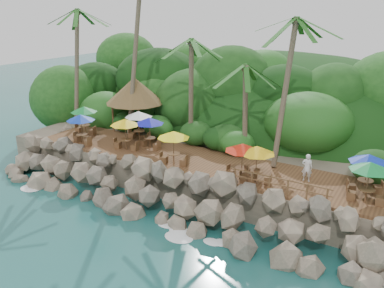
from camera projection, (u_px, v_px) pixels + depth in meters
The scene contains 12 objects.
ground at pixel (142, 224), 24.75m from camera, with size 140.00×140.00×0.00m, color #19514F.
land_base at pixel (247, 138), 37.44m from camera, with size 32.00×25.20×2.10m, color gray.
jungle_hill at pixel (274, 129), 43.88m from camera, with size 44.80×28.00×15.40m, color #143811.
seawall at pixel (160, 194), 26.01m from camera, with size 29.00×4.00×2.30m, color gray, non-canonical shape.
terrace at pixel (192, 160), 28.93m from camera, with size 26.00×5.00×0.20m, color brown.
jungle_foliage at pixel (242, 152), 36.96m from camera, with size 44.00×16.00×12.00m, color #143811, non-canonical shape.
foam_line at pixel (145, 221), 24.99m from camera, with size 25.20×0.80×0.06m.
palms at pixel (215, 23), 27.88m from camera, with size 34.61×6.93×14.08m.
palapa at pixel (135, 90), 34.57m from camera, with size 5.04×5.04×4.60m.
dining_clusters at pixel (185, 134), 27.90m from camera, with size 24.70×5.30×2.40m.
railing at pixel (279, 184), 23.31m from camera, with size 6.10×0.10×1.00m.
waiter at pixel (307, 168), 24.90m from camera, with size 0.65×0.43×1.79m, color silver.
Camera 1 is at (13.78, -17.23, 12.63)m, focal length 37.89 mm.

